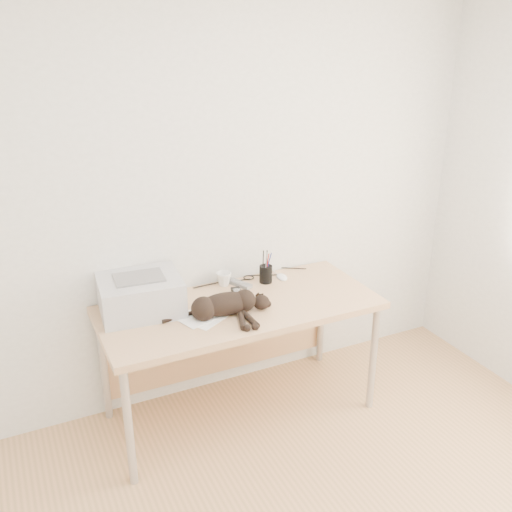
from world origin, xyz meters
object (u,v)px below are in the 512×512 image
desk (234,319)px  printer (140,294)px  mouse (282,275)px  cat (223,306)px  pen_cup (266,274)px  mug (224,279)px

desk → printer: bearing=171.1°
printer → mouse: bearing=3.5°
desk → cat: size_ratio=2.64×
cat → pen_cup: pen_cup is taller
desk → mouse: bearing=19.5°
printer → mouse: (0.92, 0.06, -0.08)m
pen_cup → desk: bearing=-154.9°
pen_cup → mouse: pen_cup is taller
cat → mug: (0.16, 0.36, -0.02)m
desk → mug: 0.26m
pen_cup → mouse: bearing=5.5°
printer → mouse: printer is taller
cat → mouse: 0.62m
printer → mug: 0.56m
pen_cup → mouse: (0.12, 0.01, -0.04)m
mug → pen_cup: bearing=-14.6°
mug → mouse: (0.37, -0.05, -0.03)m
cat → mouse: (0.53, 0.31, -0.04)m
printer → cat: bearing=-32.9°
pen_cup → mug: bearing=165.4°
printer → mouse: size_ratio=4.43×
desk → mouse: 0.44m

